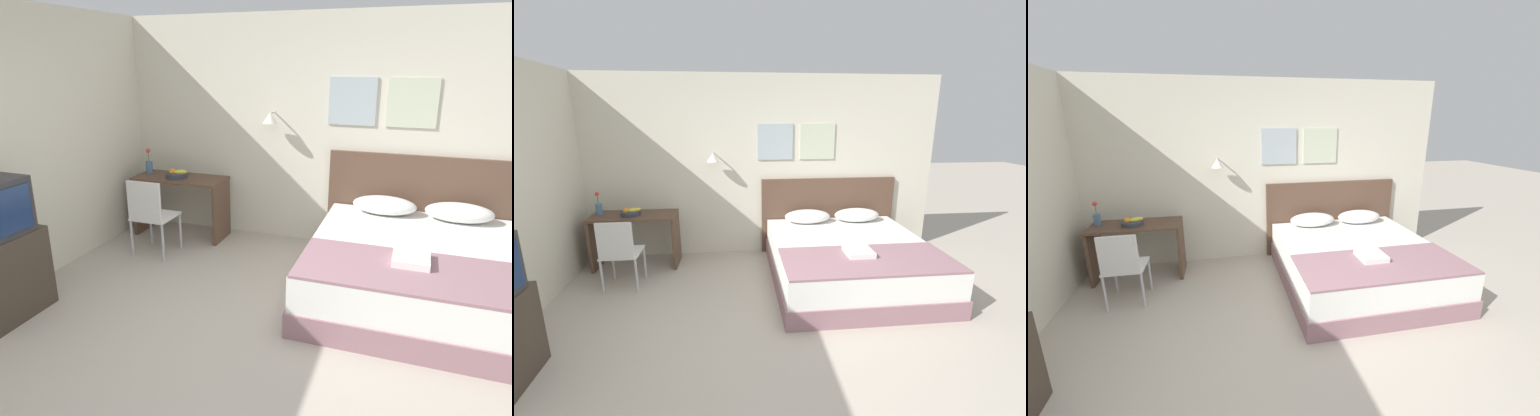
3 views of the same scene
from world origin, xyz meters
The scene contains 12 objects.
ground_plane centered at (0.00, 0.00, 0.00)m, with size 24.00×24.00×0.00m, color #B2A899.
wall_back centered at (0.01, 2.62, 1.33)m, with size 5.62×0.31×2.65m.
bed centered at (1.18, 1.48, 0.26)m, with size 1.95×2.10×0.53m.
headboard centered at (1.18, 2.56, 0.57)m, with size 2.07×0.06×1.15m.
pillow_left centered at (0.80, 2.30, 0.63)m, with size 0.67×0.36×0.19m.
pillow_right centered at (1.56, 2.30, 0.63)m, with size 0.67×0.36×0.19m.
throw_blanket centered at (1.18, 0.87, 0.54)m, with size 1.89×0.84×0.02m.
folded_towel_near_foot centered at (1.12, 1.02, 0.58)m, with size 0.29×0.32×0.06m.
desk centered at (-1.65, 2.23, 0.52)m, with size 1.13×0.51×0.75m.
desk_chair centered at (-1.66, 1.52, 0.52)m, with size 0.44×0.44×0.89m.
fruit_bowl centered at (-1.68, 2.20, 0.79)m, with size 0.28×0.27×0.11m.
flower_vase centered at (-2.12, 2.28, 0.86)m, with size 0.08×0.08×0.32m.
Camera 3 is at (-0.53, -2.00, 2.10)m, focal length 22.00 mm.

